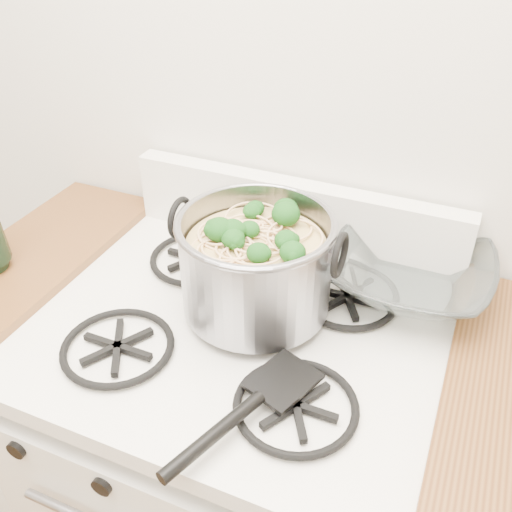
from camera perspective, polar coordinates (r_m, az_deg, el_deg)
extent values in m
plane|color=silver|center=(1.16, 5.23, 20.86)|extent=(3.60, 0.00, 3.60)
cube|color=white|center=(1.47, -1.39, -21.39)|extent=(0.76, 0.65, 0.81)
cube|color=white|center=(1.11, -1.73, -7.68)|extent=(0.76, 0.65, 0.04)
cube|color=black|center=(1.09, -1.76, -6.45)|extent=(0.60, 0.56, 0.02)
cylinder|color=black|center=(1.14, -22.52, -17.14)|extent=(0.04, 0.03, 0.04)
cylinder|color=black|center=(1.05, -14.86, -21.01)|extent=(0.04, 0.03, 0.04)
cube|color=silver|center=(1.64, -18.18, -13.89)|extent=(0.25, 0.65, 0.88)
cube|color=#522D13|center=(1.35, -21.70, -0.74)|extent=(0.25, 0.65, 0.04)
cylinder|color=gray|center=(1.05, 0.00, -0.83)|extent=(0.28, 0.28, 0.19)
torus|color=gray|center=(1.00, 0.00, 3.30)|extent=(0.29, 0.29, 0.01)
torus|color=black|center=(1.07, -7.60, 3.80)|extent=(0.01, 0.08, 0.08)
torus|color=black|center=(0.97, 8.37, 0.08)|extent=(0.01, 0.08, 0.08)
cylinder|color=tan|center=(1.06, 0.00, -1.80)|extent=(0.25, 0.25, 0.14)
sphere|color=#144512|center=(1.01, 0.00, 2.23)|extent=(0.04, 0.04, 0.04)
sphere|color=#144512|center=(1.01, 0.00, 2.23)|extent=(0.04, 0.04, 0.04)
sphere|color=#144512|center=(1.01, 0.00, 2.23)|extent=(0.04, 0.04, 0.04)
sphere|color=#144512|center=(1.01, 0.00, 2.23)|extent=(0.04, 0.04, 0.04)
sphere|color=#144512|center=(1.01, 0.00, 2.23)|extent=(0.04, 0.04, 0.04)
sphere|color=#144512|center=(1.01, 0.00, 2.23)|extent=(0.04, 0.04, 0.04)
sphere|color=#144512|center=(1.01, 0.00, 2.23)|extent=(0.04, 0.04, 0.04)
sphere|color=#144512|center=(1.01, 0.00, 2.23)|extent=(0.04, 0.04, 0.04)
sphere|color=#144512|center=(1.01, 0.00, 2.23)|extent=(0.04, 0.04, 0.04)
sphere|color=#144512|center=(1.01, 0.00, 2.23)|extent=(0.04, 0.04, 0.04)
sphere|color=#144512|center=(1.01, 0.00, 2.23)|extent=(0.04, 0.04, 0.04)
sphere|color=#144512|center=(1.01, 0.00, 2.23)|extent=(0.04, 0.04, 0.04)
imported|color=white|center=(1.17, 14.95, -2.52)|extent=(0.13, 0.13, 0.03)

